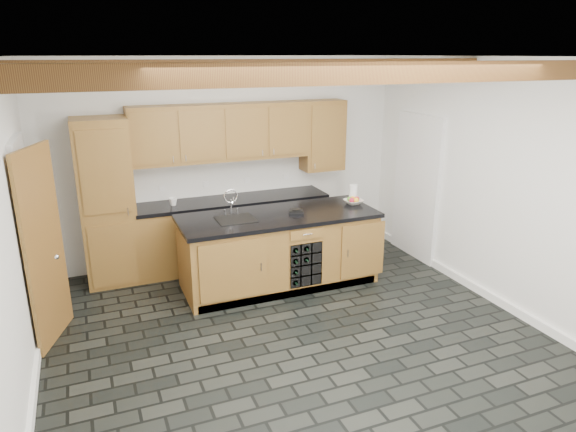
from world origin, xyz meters
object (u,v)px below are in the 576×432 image
at_px(kitchen_scale, 296,211).
at_px(island, 280,250).
at_px(paper_towel, 353,194).
at_px(fruit_bowl, 353,202).

bearing_deg(kitchen_scale, island, -168.48).
distance_m(island, paper_towel, 1.27).
relative_size(kitchen_scale, fruit_bowl, 0.83).
bearing_deg(paper_towel, island, -172.26).
relative_size(island, paper_towel, 10.52).
height_order(fruit_bowl, paper_towel, paper_towel).
height_order(island, fruit_bowl, fruit_bowl).
xyz_separation_m(fruit_bowl, paper_towel, (0.04, 0.08, 0.09)).
bearing_deg(fruit_bowl, paper_towel, 64.24).
xyz_separation_m(island, fruit_bowl, (1.07, 0.07, 0.49)).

